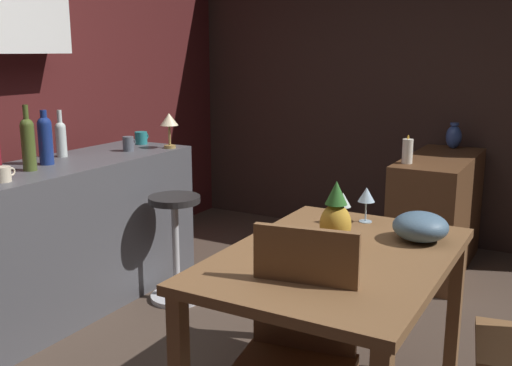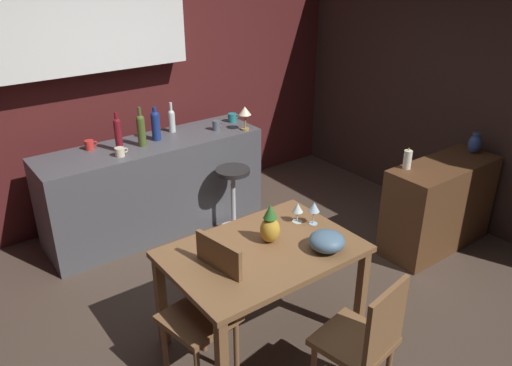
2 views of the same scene
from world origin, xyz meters
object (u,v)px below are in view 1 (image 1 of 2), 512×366
(wine_glass_left, at_px, (343,201))
(wine_bottle_clear, at_px, (61,137))
(chair_near_window, at_px, (295,354))
(counter_lamp, at_px, (169,122))
(pineapple_centerpiece, at_px, (336,218))
(dining_table, at_px, (336,274))
(cup_teal, at_px, (141,138))
(pillar_candle_tall, at_px, (407,151))
(wine_bottle_cobalt, at_px, (45,138))
(bar_stool, at_px, (176,245))
(wine_glass_right, at_px, (366,196))
(cup_slate, at_px, (128,144))
(wine_bottle_olive, at_px, (28,142))
(cup_cream, at_px, (3,174))
(sideboard_cabinet, at_px, (437,213))
(fruit_bowl, at_px, (420,227))
(vase_ceramic_blue, at_px, (454,137))

(wine_glass_left, xyz_separation_m, wine_bottle_clear, (0.00, 1.87, 0.18))
(chair_near_window, distance_m, wine_glass_left, 0.96)
(counter_lamp, bearing_deg, pineapple_centerpiece, -120.33)
(dining_table, xyz_separation_m, cup_teal, (1.07, 1.91, 0.29))
(wine_bottle_clear, distance_m, pillar_candle_tall, 2.22)
(wine_bottle_clear, distance_m, wine_bottle_cobalt, 0.26)
(bar_stool, height_order, wine_glass_right, wine_glass_right)
(cup_teal, bearing_deg, cup_slate, -155.86)
(bar_stool, distance_m, counter_lamp, 0.85)
(wine_glass_left, xyz_separation_m, cup_teal, (0.65, 1.77, 0.09))
(wine_glass_right, bearing_deg, wine_bottle_olive, 104.84)
(wine_bottle_olive, bearing_deg, cup_teal, 4.89)
(chair_near_window, relative_size, cup_teal, 7.71)
(dining_table, distance_m, cup_teal, 2.21)
(pineapple_centerpiece, distance_m, counter_lamp, 1.84)
(cup_cream, relative_size, counter_lamp, 0.50)
(sideboard_cabinet, height_order, pillar_candle_tall, pillar_candle_tall)
(bar_stool, bearing_deg, wine_bottle_olive, 142.61)
(chair_near_window, distance_m, cup_cream, 1.81)
(sideboard_cabinet, height_order, chair_near_window, chair_near_window)
(pineapple_centerpiece, distance_m, cup_cream, 1.70)
(bar_stool, xyz_separation_m, fruit_bowl, (-0.34, -1.58, 0.44))
(dining_table, distance_m, vase_ceramic_blue, 2.47)
(wine_bottle_olive, bearing_deg, pillar_candle_tall, -44.75)
(wine_glass_right, distance_m, vase_ceramic_blue, 1.97)
(dining_table, relative_size, bar_stool, 1.86)
(chair_near_window, height_order, cup_slate, cup_slate)
(fruit_bowl, bearing_deg, cup_slate, 77.30)
(cup_cream, xyz_separation_m, counter_lamp, (1.26, -0.08, 0.14))
(wine_bottle_cobalt, bearing_deg, cup_slate, -9.13)
(cup_slate, bearing_deg, wine_bottle_olive, 177.53)
(wine_bottle_clear, relative_size, cup_cream, 2.47)
(cup_cream, height_order, cup_teal, cup_teal)
(pillar_candle_tall, bearing_deg, chair_near_window, -174.19)
(chair_near_window, bearing_deg, bar_stool, 50.54)
(cup_teal, bearing_deg, sideboard_cabinet, -62.57)
(pineapple_centerpiece, xyz_separation_m, pillar_candle_tall, (1.58, 0.13, 0.04))
(fruit_bowl, xyz_separation_m, counter_lamp, (0.69, 1.88, 0.27))
(bar_stool, relative_size, cup_slate, 6.31)
(wine_glass_left, height_order, wine_bottle_cobalt, wine_bottle_cobalt)
(cup_teal, distance_m, counter_lamp, 0.32)
(sideboard_cabinet, xyz_separation_m, wine_glass_right, (-1.55, 0.01, 0.46))
(wine_bottle_cobalt, distance_m, cup_slate, 0.61)
(wine_bottle_olive, bearing_deg, dining_table, -90.71)
(wine_glass_right, height_order, fruit_bowl, wine_glass_right)
(counter_lamp, bearing_deg, wine_bottle_cobalt, 162.57)
(wine_glass_right, relative_size, counter_lamp, 0.72)
(cup_cream, relative_size, cup_slate, 1.11)
(pineapple_centerpiece, relative_size, wine_bottle_cobalt, 0.88)
(wine_glass_right, xyz_separation_m, cup_teal, (0.57, 1.86, 0.07))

